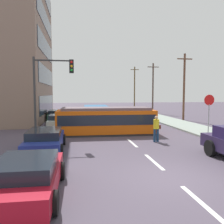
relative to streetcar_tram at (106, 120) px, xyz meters
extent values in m
plane|color=#4D4352|center=(1.19, 0.55, -1.06)|extent=(120.00, 120.00, 0.00)
cube|color=silver|center=(1.19, -11.45, -1.05)|extent=(0.16, 2.40, 0.01)
cube|color=silver|center=(1.19, -7.45, -1.05)|extent=(0.16, 2.40, 0.01)
cube|color=silver|center=(1.19, -3.45, -1.05)|extent=(0.16, 2.40, 0.01)
cube|color=silver|center=(1.19, 6.00, -1.05)|extent=(0.16, 2.40, 0.01)
cube|color=silver|center=(1.19, 12.00, -1.05)|extent=(0.16, 2.40, 0.01)
cube|color=#2D3847|center=(-5.58, 10.48, 0.86)|extent=(0.06, 12.01, 1.92)
cube|color=#2D3847|center=(-5.58, 10.48, 4.06)|extent=(0.06, 12.01, 1.92)
cube|color=#2D3847|center=(-5.58, 10.48, 7.26)|extent=(0.06, 12.01, 1.92)
cube|color=#2D3847|center=(-5.58, 10.48, 10.46)|extent=(0.06, 12.01, 1.92)
cube|color=#DC550D|center=(0.00, 0.00, -0.06)|extent=(7.42, 2.72, 1.70)
cube|color=#2D2D2D|center=(0.00, 0.00, -0.98)|extent=(7.27, 2.59, 0.15)
cube|color=#5F4D55|center=(0.00, 0.00, 0.89)|extent=(6.67, 2.32, 0.20)
cube|color=#1E232D|center=(0.00, 0.00, 0.14)|extent=(7.13, 2.75, 0.75)
cube|color=#205384|center=(-0.12, 7.21, -0.02)|extent=(2.70, 5.89, 1.47)
cube|color=black|center=(-0.22, 4.36, 0.20)|extent=(2.25, 0.20, 0.88)
cube|color=black|center=(-0.12, 7.21, 0.24)|extent=(2.71, 5.02, 0.59)
cylinder|color=black|center=(-0.19, 5.36, -0.61)|extent=(2.58, 0.99, 0.90)
cylinder|color=black|center=(-0.06, 9.07, -0.61)|extent=(2.58, 0.99, 0.90)
cylinder|color=navy|center=(2.69, -3.36, -0.63)|extent=(0.16, 0.16, 0.85)
cylinder|color=navy|center=(2.89, -3.36, -0.63)|extent=(0.16, 0.16, 0.85)
cylinder|color=yellow|center=(2.79, -3.36, 0.09)|extent=(0.36, 0.36, 0.60)
sphere|color=tan|center=(2.79, -3.36, 0.50)|extent=(0.22, 0.22, 0.22)
cube|color=#5B2419|center=(3.01, -3.31, -0.11)|extent=(0.21, 0.11, 0.24)
cylinder|color=black|center=(4.29, -6.97, -0.66)|extent=(0.30, 0.81, 0.80)
cube|color=#AA1021|center=(-3.76, -10.17, -0.54)|extent=(1.89, 4.10, 0.55)
cube|color=black|center=(-3.76, -10.32, -0.07)|extent=(1.71, 2.27, 0.40)
cylinder|color=black|center=(-4.64, -8.93, -0.74)|extent=(0.23, 0.64, 0.64)
cylinder|color=black|center=(-2.83, -8.96, -0.74)|extent=(0.23, 0.64, 0.64)
cylinder|color=black|center=(-2.87, -11.40, -0.74)|extent=(0.23, 0.64, 0.64)
cube|color=navy|center=(-3.93, -4.62, -0.54)|extent=(1.79, 4.43, 0.55)
cube|color=black|center=(-3.93, -4.77, -0.07)|extent=(1.65, 2.44, 0.40)
cylinder|color=black|center=(-4.82, -3.29, -0.74)|extent=(0.22, 0.64, 0.64)
cylinder|color=black|center=(-3.04, -3.29, -0.74)|extent=(0.22, 0.64, 0.64)
cylinder|color=black|center=(-4.81, -5.95, -0.74)|extent=(0.22, 0.64, 0.64)
cylinder|color=black|center=(-3.03, -5.94, -0.74)|extent=(0.22, 0.64, 0.64)
cube|color=#B8C7BC|center=(-3.78, 4.00, -0.54)|extent=(1.85, 4.09, 0.55)
cube|color=black|center=(-3.78, 3.85, -0.07)|extent=(1.70, 2.25, 0.40)
cylinder|color=black|center=(-4.71, 5.22, -0.74)|extent=(0.22, 0.64, 0.64)
cylinder|color=black|center=(-2.87, 5.23, -0.74)|extent=(0.22, 0.64, 0.64)
cylinder|color=black|center=(-4.70, 2.77, -0.74)|extent=(0.22, 0.64, 0.64)
cylinder|color=black|center=(-2.86, 2.78, -0.74)|extent=(0.22, 0.64, 0.64)
cube|color=#254B33|center=(-4.52, 10.08, -0.54)|extent=(1.92, 4.59, 0.55)
cube|color=black|center=(-4.52, 9.93, -0.07)|extent=(1.72, 2.54, 0.40)
cylinder|color=black|center=(-5.45, 11.41, -0.74)|extent=(0.24, 0.65, 0.64)
cylinder|color=black|center=(-3.66, 11.46, -0.74)|extent=(0.24, 0.65, 0.64)
cylinder|color=black|center=(-5.38, 8.69, -0.74)|extent=(0.24, 0.65, 0.64)
cylinder|color=black|center=(-3.59, 8.74, -0.74)|extent=(0.24, 0.65, 0.64)
cylinder|color=gray|center=(7.13, -2.22, 0.18)|extent=(0.07, 0.07, 2.20)
cylinder|color=red|center=(7.13, -2.22, 1.58)|extent=(0.76, 0.04, 0.76)
cylinder|color=#333333|center=(-4.81, -2.30, 1.62)|extent=(0.14, 0.14, 5.37)
cylinder|color=#333333|center=(-3.66, -2.30, 4.11)|extent=(2.30, 0.10, 0.10)
cube|color=black|center=(-2.51, -2.30, 3.76)|extent=(0.28, 0.24, 0.84)
sphere|color=red|center=(-2.51, -2.43, 4.01)|extent=(0.16, 0.16, 0.16)
sphere|color=gold|center=(-2.51, -2.43, 3.76)|extent=(0.16, 0.16, 0.16)
sphere|color=green|center=(-2.51, -2.43, 3.51)|extent=(0.16, 0.16, 0.16)
cylinder|color=brown|center=(10.13, 7.64, 2.77)|extent=(0.24, 0.24, 7.66)
cube|color=brown|center=(10.13, 7.64, 6.00)|extent=(1.80, 0.12, 0.12)
cylinder|color=brown|center=(9.93, 17.80, 2.89)|extent=(0.24, 0.24, 7.91)
cube|color=brown|center=(9.93, 17.80, 6.25)|extent=(1.80, 0.12, 0.12)
cylinder|color=brown|center=(10.23, 30.42, 3.34)|extent=(0.24, 0.24, 8.80)
cube|color=brown|center=(10.23, 30.42, 7.14)|extent=(1.80, 0.12, 0.12)
camera|label=1|loc=(-2.29, -17.13, 2.03)|focal=36.49mm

